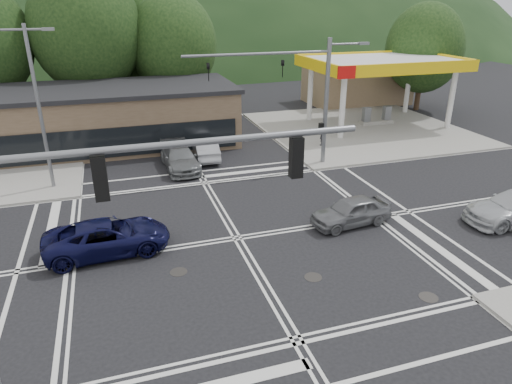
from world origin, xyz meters
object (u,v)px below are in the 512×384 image
object	(u,v)px
car_grey_center	(351,211)
car_northbound	(180,158)
car_queue_a	(205,148)
pedestrian	(323,134)
car_blue_west	(107,237)
car_queue_b	(199,123)

from	to	relation	value
car_grey_center	car_northbound	size ratio (longest dim) A/B	0.81
car_queue_a	pedestrian	bearing A→B (deg)	-177.22
car_blue_west	car_grey_center	size ratio (longest dim) A/B	1.30
car_queue_b	pedestrian	bearing A→B (deg)	138.11
car_blue_west	car_northbound	size ratio (longest dim) A/B	1.06
car_blue_west	car_grey_center	xyz separation A→B (m)	(11.24, -0.80, -0.04)
car_grey_center	pedestrian	world-z (taller)	pedestrian
car_queue_b	car_northbound	xyz separation A→B (m)	(-2.86, -8.13, -0.09)
car_grey_center	pedestrian	distance (m)	12.56
car_blue_west	pedestrian	distance (m)	18.94
car_northbound	pedestrian	xyz separation A→B (m)	(10.75, 1.42, 0.28)
car_queue_a	car_grey_center	bearing A→B (deg)	114.82
car_blue_west	car_grey_center	bearing A→B (deg)	-97.28
car_queue_a	car_northbound	world-z (taller)	car_northbound
car_queue_b	car_northbound	distance (m)	8.62
car_blue_west	car_queue_a	bearing A→B (deg)	-33.76
car_grey_center	car_northbound	distance (m)	12.36
car_grey_center	car_queue_a	size ratio (longest dim) A/B	0.93
car_blue_west	car_grey_center	world-z (taller)	car_blue_west
car_queue_b	pedestrian	distance (m)	10.36
car_blue_west	pedestrian	bearing A→B (deg)	-57.49
pedestrian	car_queue_b	bearing A→B (deg)	-62.68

